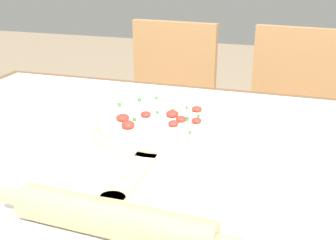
{
  "coord_description": "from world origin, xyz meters",
  "views": [
    {
      "loc": [
        0.26,
        -0.81,
        1.16
      ],
      "look_at": [
        -0.01,
        0.08,
        0.79
      ],
      "focal_mm": 45.0,
      "sensor_mm": 36.0,
      "label": 1
    }
  ],
  "objects_px": {
    "pizza": "(171,118)",
    "chair_right": "(292,124)",
    "pizza_peel": "(169,128)",
    "chair_left": "(167,111)",
    "rolling_pin": "(113,219)"
  },
  "relations": [
    {
      "from": "pizza",
      "to": "chair_right",
      "type": "bearing_deg",
      "value": 68.66
    },
    {
      "from": "pizza_peel",
      "to": "chair_left",
      "type": "distance_m",
      "value": 0.84
    },
    {
      "from": "rolling_pin",
      "to": "chair_left",
      "type": "distance_m",
      "value": 1.25
    },
    {
      "from": "pizza",
      "to": "rolling_pin",
      "type": "xyz_separation_m",
      "value": [
        0.04,
        -0.44,
        0.0
      ]
    },
    {
      "from": "pizza_peel",
      "to": "chair_right",
      "type": "height_order",
      "value": "chair_right"
    },
    {
      "from": "chair_left",
      "to": "pizza",
      "type": "bearing_deg",
      "value": -68.3
    },
    {
      "from": "rolling_pin",
      "to": "pizza_peel",
      "type": "bearing_deg",
      "value": 95.32
    },
    {
      "from": "pizza",
      "to": "chair_right",
      "type": "distance_m",
      "value": 0.84
    },
    {
      "from": "rolling_pin",
      "to": "chair_right",
      "type": "xyz_separation_m",
      "value": [
        0.25,
        1.18,
        -0.28
      ]
    },
    {
      "from": "pizza",
      "to": "rolling_pin",
      "type": "relative_size",
      "value": 0.89
    },
    {
      "from": "pizza_peel",
      "to": "pizza",
      "type": "relative_size",
      "value": 1.63
    },
    {
      "from": "pizza_peel",
      "to": "rolling_pin",
      "type": "bearing_deg",
      "value": -84.68
    },
    {
      "from": "rolling_pin",
      "to": "chair_right",
      "type": "height_order",
      "value": "chair_right"
    },
    {
      "from": "chair_right",
      "to": "pizza",
      "type": "bearing_deg",
      "value": -105.37
    },
    {
      "from": "pizza",
      "to": "chair_right",
      "type": "xyz_separation_m",
      "value": [
        0.29,
        0.74,
        -0.27
      ]
    }
  ]
}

